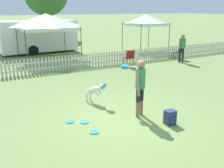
{
  "coord_description": "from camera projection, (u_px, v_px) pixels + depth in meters",
  "views": [
    {
      "loc": [
        -3.36,
        -5.74,
        3.1
      ],
      "look_at": [
        0.2,
        0.87,
        0.81
      ],
      "focal_mm": 40.0,
      "sensor_mm": 36.0,
      "label": 1
    }
  ],
  "objects": [
    {
      "name": "frisbee_near_dog",
      "position": [
        84.0,
        122.0,
        7.05
      ],
      "size": [
        0.23,
        0.23,
        0.02
      ],
      "color": "#1E8CD8",
      "rests_on": "ground_plane"
    },
    {
      "name": "equipment_trailer",
      "position": [
        38.0,
        36.0,
        17.93
      ],
      "size": [
        6.1,
        2.42,
        2.25
      ],
      "rotation": [
        0.0,
        0.0,
        0.05
      ],
      "color": "white",
      "rests_on": "ground_plane"
    },
    {
      "name": "canopy_tent_main",
      "position": [
        46.0,
        22.0,
        15.15
      ],
      "size": [
        3.22,
        3.22,
        2.79
      ],
      "color": "#333338",
      "rests_on": "ground_plane"
    },
    {
      "name": "ground_plane",
      "position": [
        120.0,
        119.0,
        7.26
      ],
      "size": [
        240.0,
        240.0,
        0.0
      ],
      "primitive_type": "plane",
      "color": "olive"
    },
    {
      "name": "backpack_on_grass",
      "position": [
        170.0,
        117.0,
        6.9
      ],
      "size": [
        0.3,
        0.27,
        0.41
      ],
      "color": "navy",
      "rests_on": "ground_plane"
    },
    {
      "name": "frisbee_midfield",
      "position": [
        94.0,
        132.0,
        6.47
      ],
      "size": [
        0.23,
        0.23,
        0.02
      ],
      "color": "#1E8CD8",
      "rests_on": "ground_plane"
    },
    {
      "name": "folding_chair_center",
      "position": [
        129.0,
        57.0,
        13.7
      ],
      "size": [
        0.54,
        0.56,
        0.92
      ],
      "rotation": [
        0.0,
        0.0,
        3.03
      ],
      "color": "#333338",
      "rests_on": "ground_plane"
    },
    {
      "name": "spectator_standing",
      "position": [
        182.0,
        45.0,
        14.58
      ],
      "size": [
        0.39,
        0.27,
        1.66
      ],
      "rotation": [
        0.0,
        0.0,
        2.76
      ],
      "color": "black",
      "rests_on": "ground_plane"
    },
    {
      "name": "canopy_tent_secondary",
      "position": [
        146.0,
        20.0,
        18.48
      ],
      "size": [
        2.57,
        2.57,
        2.69
      ],
      "color": "#333338",
      "rests_on": "ground_plane"
    },
    {
      "name": "leaping_dog",
      "position": [
        95.0,
        90.0,
        8.36
      ],
      "size": [
        0.56,
        0.99,
        0.78
      ],
      "rotation": [
        0.0,
        0.0,
        -2.71
      ],
      "color": "beige",
      "rests_on": "ground_plane"
    },
    {
      "name": "frisbee_near_handler",
      "position": [
        70.0,
        122.0,
        7.08
      ],
      "size": [
        0.23,
        0.23,
        0.02
      ],
      "color": "#1E8CD8",
      "rests_on": "ground_plane"
    },
    {
      "name": "handler_person",
      "position": [
        139.0,
        81.0,
        7.22
      ],
      "size": [
        0.41,
        1.11,
        1.7
      ],
      "rotation": [
        0.0,
        0.0,
        0.43
      ],
      "color": "#8C664C",
      "rests_on": "ground_plane"
    },
    {
      "name": "picket_fence",
      "position": [
        56.0,
        64.0,
        12.64
      ],
      "size": [
        27.76,
        0.04,
        0.77
      ],
      "color": "beige",
      "rests_on": "ground_plane"
    },
    {
      "name": "folding_chair_blue_left",
      "position": [
        179.0,
        51.0,
        15.58
      ],
      "size": [
        0.51,
        0.53,
        0.85
      ],
      "rotation": [
        0.0,
        0.0,
        3.33
      ],
      "color": "#333338",
      "rests_on": "ground_plane"
    }
  ]
}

